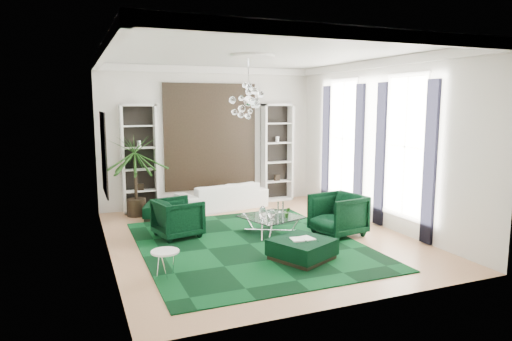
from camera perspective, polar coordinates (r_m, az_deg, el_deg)
name	(u,v)px	position (r m, az deg, el deg)	size (l,w,h in m)	color
floor	(258,238)	(9.73, 0.30, -8.44)	(6.00, 7.00, 0.02)	tan
ceiling	(258,53)	(9.37, 0.31, 14.53)	(6.00, 7.00, 0.02)	white
wall_back	(210,137)	(12.66, -5.77, 4.23)	(6.00, 0.02, 3.80)	silver
wall_front	(358,172)	(6.28, 12.59, -0.13)	(6.00, 0.02, 3.80)	silver
wall_left	(104,154)	(8.68, -18.41, 1.95)	(0.02, 7.00, 3.80)	silver
wall_right	(379,143)	(10.86, 15.17, 3.30)	(0.02, 7.00, 3.80)	silver
crown_molding	(258,58)	(9.36, 0.31, 13.86)	(6.00, 7.00, 0.18)	white
ceiling_medallion	(253,56)	(9.64, -0.39, 14.11)	(0.90, 0.90, 0.05)	white
tapestry	(211,137)	(12.62, -5.71, 4.22)	(2.50, 0.06, 2.80)	black
shelving_left	(140,159)	(12.11, -14.35, 1.45)	(0.90, 0.38, 2.80)	white
shelving_right	(277,153)	(13.20, 2.66, 2.26)	(0.90, 0.38, 2.80)	white
painting	(105,153)	(9.28, -18.40, 2.03)	(0.04, 1.30, 1.60)	black
window_near	(405,147)	(10.15, 18.15, 2.84)	(0.03, 1.10, 2.90)	white
curtain_near_a	(430,163)	(9.58, 20.92, 0.89)	(0.07, 0.30, 3.25)	black
curtain_near_b	(380,155)	(10.76, 15.27, 1.91)	(0.07, 0.30, 3.25)	black
window_far	(343,139)	(12.08, 10.79, 3.93)	(0.03, 1.10, 2.90)	white
curtain_far_a	(359,151)	(11.43, 12.73, 2.37)	(0.07, 0.30, 3.25)	black
curtain_far_b	(326,146)	(12.74, 8.73, 3.08)	(0.07, 0.30, 3.25)	black
rug	(250,244)	(9.26, -0.82, -9.19)	(4.20, 5.00, 0.02)	black
sofa	(222,196)	(12.28, -4.25, -3.19)	(2.39, 0.93, 0.70)	white
armchair_left	(178,218)	(9.82, -9.72, -5.87)	(0.88, 0.90, 0.82)	black
armchair_right	(338,215)	(9.97, 10.20, -5.44)	(0.96, 0.98, 0.89)	black
coffee_table	(271,225)	(10.00, 1.89, -6.80)	(1.10, 1.10, 0.38)	white
ottoman_side	(162,212)	(11.47, -11.68, -5.04)	(0.80, 0.80, 0.36)	black
ottoman_front	(302,250)	(8.40, 5.77, -9.81)	(0.96, 0.96, 0.38)	black
book	(302,239)	(8.34, 5.79, -8.46)	(0.42, 0.28, 0.03)	white
side_table	(166,265)	(7.68, -11.24, -11.48)	(0.46, 0.46, 0.44)	white
palm	(135,164)	(11.71, -14.90, 0.75)	(1.64, 1.64, 2.62)	#1E4D16
chandelier	(248,101)	(9.63, -0.95, 8.64)	(0.87, 0.87, 0.79)	white
table_plant	(287,212)	(9.83, 3.92, -5.25)	(0.12, 0.10, 0.23)	#1E4D16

